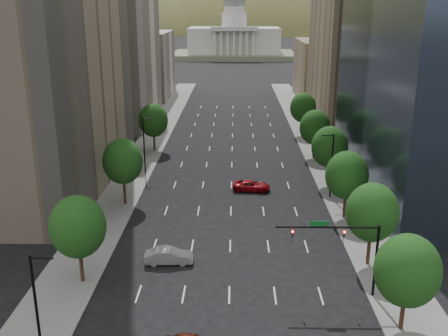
# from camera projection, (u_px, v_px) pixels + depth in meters

# --- Properties ---
(sidewalk_left) EXTENTS (6.00, 200.00, 0.15)m
(sidewalk_left) POSITION_uv_depth(u_px,v_px,m) (126.00, 184.00, 75.84)
(sidewalk_left) COLOR slate
(sidewalk_left) RESTS_ON ground
(sidewalk_right) EXTENTS (6.00, 200.00, 0.15)m
(sidewalk_right) POSITION_uv_depth(u_px,v_px,m) (337.00, 185.00, 75.23)
(sidewalk_right) COLOR slate
(sidewalk_right) RESTS_ON ground
(midrise_cream_left) EXTENTS (14.00, 30.00, 35.00)m
(midrise_cream_left) POSITION_uv_depth(u_px,v_px,m) (118.00, 42.00, 111.71)
(midrise_cream_left) COLOR beige
(midrise_cream_left) RESTS_ON ground
(filler_left) EXTENTS (14.00, 26.00, 18.00)m
(filler_left) POSITION_uv_depth(u_px,v_px,m) (145.00, 65.00, 145.72)
(filler_left) COLOR beige
(filler_left) RESTS_ON ground
(parking_tan_right) EXTENTS (14.00, 30.00, 30.00)m
(parking_tan_right) POSITION_uv_depth(u_px,v_px,m) (351.00, 55.00, 108.63)
(parking_tan_right) COLOR #8C7759
(parking_tan_right) RESTS_ON ground
(filler_right) EXTENTS (14.00, 26.00, 16.00)m
(filler_right) POSITION_uv_depth(u_px,v_px,m) (324.00, 70.00, 142.20)
(filler_right) COLOR #8C7759
(filler_right) RESTS_ON ground
(tree_right_0) EXTENTS (5.20, 5.20, 8.39)m
(tree_right_0) POSITION_uv_depth(u_px,v_px,m) (407.00, 271.00, 40.31)
(tree_right_0) COLOR #382316
(tree_right_0) RESTS_ON ground
(tree_right_1) EXTENTS (5.20, 5.20, 8.75)m
(tree_right_1) POSITION_uv_depth(u_px,v_px,m) (372.00, 212.00, 50.68)
(tree_right_1) COLOR #382316
(tree_right_1) RESTS_ON ground
(tree_right_2) EXTENTS (5.20, 5.20, 8.61)m
(tree_right_2) POSITION_uv_depth(u_px,v_px,m) (347.00, 175.00, 62.15)
(tree_right_2) COLOR #382316
(tree_right_2) RESTS_ON ground
(tree_right_3) EXTENTS (5.20, 5.20, 8.89)m
(tree_right_3) POSITION_uv_depth(u_px,v_px,m) (330.00, 147.00, 73.50)
(tree_right_3) COLOR #382316
(tree_right_3) RESTS_ON ground
(tree_right_4) EXTENTS (5.20, 5.20, 8.46)m
(tree_right_4) POSITION_uv_depth(u_px,v_px,m) (315.00, 127.00, 86.97)
(tree_right_4) COLOR #382316
(tree_right_4) RESTS_ON ground
(tree_right_5) EXTENTS (5.20, 5.20, 8.75)m
(tree_right_5) POSITION_uv_depth(u_px,v_px,m) (303.00, 108.00, 102.12)
(tree_right_5) COLOR #382316
(tree_right_5) RESTS_ON ground
(tree_left_0) EXTENTS (5.20, 5.20, 8.75)m
(tree_left_0) POSITION_uv_depth(u_px,v_px,m) (78.00, 227.00, 47.41)
(tree_left_0) COLOR #382316
(tree_left_0) RESTS_ON ground
(tree_left_1) EXTENTS (5.20, 5.20, 8.97)m
(tree_left_1) POSITION_uv_depth(u_px,v_px,m) (123.00, 161.00, 66.40)
(tree_left_1) COLOR #382316
(tree_left_1) RESTS_ON ground
(tree_left_2) EXTENTS (5.20, 5.20, 8.68)m
(tree_left_2) POSITION_uv_depth(u_px,v_px,m) (153.00, 120.00, 91.26)
(tree_left_2) COLOR #382316
(tree_left_2) RESTS_ON ground
(streetlight_rn) EXTENTS (1.70, 0.20, 9.00)m
(streetlight_rn) POSITION_uv_depth(u_px,v_px,m) (331.00, 164.00, 69.06)
(streetlight_rn) COLOR black
(streetlight_rn) RESTS_ON ground
(streetlight_ls) EXTENTS (1.70, 0.20, 9.00)m
(streetlight_ls) POSITION_uv_depth(u_px,v_px,m) (37.00, 309.00, 36.24)
(streetlight_ls) COLOR black
(streetlight_ls) RESTS_ON ground
(streetlight_ln) EXTENTS (1.70, 0.20, 9.00)m
(streetlight_ln) POSITION_uv_depth(u_px,v_px,m) (144.00, 144.00, 79.11)
(streetlight_ln) COLOR black
(streetlight_ln) RESTS_ON ground
(traffic_signal) EXTENTS (9.12, 0.40, 7.38)m
(traffic_signal) POSITION_uv_depth(u_px,v_px,m) (349.00, 245.00, 45.20)
(traffic_signal) COLOR black
(traffic_signal) RESTS_ON ground
(capitol) EXTENTS (60.00, 40.00, 35.20)m
(capitol) POSITION_uv_depth(u_px,v_px,m) (234.00, 40.00, 253.70)
(capitol) COLOR #596647
(capitol) RESTS_ON ground
(foothills) EXTENTS (720.00, 413.00, 263.00)m
(foothills) POSITION_uv_depth(u_px,v_px,m) (264.00, 61.00, 600.23)
(foothills) COLOR olive
(foothills) RESTS_ON ground
(car_silver) EXTENTS (5.03, 2.00, 1.63)m
(car_silver) POSITION_uv_depth(u_px,v_px,m) (169.00, 256.00, 52.49)
(car_silver) COLOR #96959A
(car_silver) RESTS_ON ground
(car_red_far) EXTENTS (5.53, 2.94, 1.48)m
(car_red_far) POSITION_uv_depth(u_px,v_px,m) (251.00, 186.00, 73.07)
(car_red_far) COLOR maroon
(car_red_far) RESTS_ON ground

